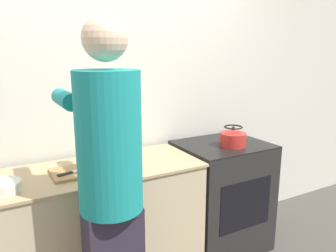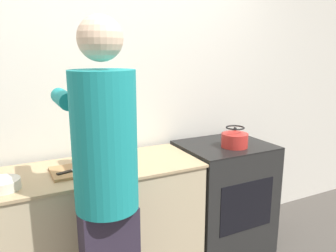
{
  "view_description": "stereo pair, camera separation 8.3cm",
  "coord_description": "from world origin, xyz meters",
  "views": [
    {
      "loc": [
        -0.89,
        -1.74,
        1.65
      ],
      "look_at": [
        0.19,
        0.2,
        1.14
      ],
      "focal_mm": 35.0,
      "sensor_mm": 36.0,
      "label": 1
    },
    {
      "loc": [
        -0.82,
        -1.78,
        1.65
      ],
      "look_at": [
        0.19,
        0.2,
        1.14
      ],
      "focal_mm": 35.0,
      "sensor_mm": 36.0,
      "label": 2
    }
  ],
  "objects": [
    {
      "name": "bowl_prep",
      "position": [
        -0.87,
        0.17,
        0.92
      ],
      "size": [
        0.19,
        0.19,
        0.06
      ],
      "color": "silver",
      "rests_on": "counter"
    },
    {
      "name": "kettle",
      "position": [
        0.78,
        0.2,
        0.98
      ],
      "size": [
        0.21,
        0.21,
        0.16
      ],
      "color": "red",
      "rests_on": "oven"
    },
    {
      "name": "wall_back",
      "position": [
        0.0,
        0.66,
        1.3
      ],
      "size": [
        8.0,
        0.05,
        2.6
      ],
      "color": "silver",
      "rests_on": "ground_plane"
    },
    {
      "name": "counter",
      "position": [
        -0.37,
        0.29,
        0.45
      ],
      "size": [
        1.52,
        0.6,
        0.89
      ],
      "color": "#C6B28E",
      "rests_on": "ground_plane"
    },
    {
      "name": "knife",
      "position": [
        -0.46,
        0.24,
        0.91
      ],
      "size": [
        0.25,
        0.1,
        0.01
      ],
      "rotation": [
        0.0,
        0.0,
        0.26
      ],
      "color": "silver",
      "rests_on": "cutting_board"
    },
    {
      "name": "cutting_board",
      "position": [
        -0.42,
        0.26,
        0.9
      ],
      "size": [
        0.37,
        0.26,
        0.02
      ],
      "color": "#A87A4C",
      "rests_on": "counter"
    },
    {
      "name": "person",
      "position": [
        -0.39,
        -0.22,
        1.0
      ],
      "size": [
        0.37,
        0.61,
        1.82
      ],
      "color": "#2D2536",
      "rests_on": "ground_plane"
    },
    {
      "name": "oven",
      "position": [
        0.76,
        0.3,
        0.46
      ],
      "size": [
        0.71,
        0.6,
        0.91
      ],
      "color": "black",
      "rests_on": "ground_plane"
    }
  ]
}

